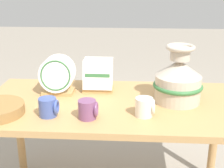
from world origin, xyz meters
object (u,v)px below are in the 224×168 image
mug_cobalt_glaze (49,107)px  mug_cream_glaze (145,107)px  mug_plum_glaze (88,109)px  dish_rack_square_plates (98,79)px  ceramic_vase (178,79)px  dish_rack_round_plates (57,79)px

mug_cobalt_glaze → mug_cream_glaze: bearing=3.9°
mug_plum_glaze → dish_rack_square_plates: bearing=88.9°
ceramic_vase → dish_rack_round_plates: ceramic_vase is taller
ceramic_vase → mug_plum_glaze: bearing=-151.8°
mug_cobalt_glaze → dish_rack_round_plates: bearing=94.7°
mug_plum_glaze → mug_cream_glaze: bearing=9.5°
mug_cream_glaze → ceramic_vase: bearing=47.6°
dish_rack_round_plates → mug_plum_glaze: size_ratio=2.33×
ceramic_vase → dish_rack_square_plates: ceramic_vase is taller
dish_rack_square_plates → mug_cobalt_glaze: (-0.21, -0.39, -0.03)m
ceramic_vase → mug_plum_glaze: ceramic_vase is taller
mug_cobalt_glaze → dish_rack_square_plates: bearing=61.3°
mug_cobalt_glaze → mug_cream_glaze: (0.49, 0.03, 0.00)m
ceramic_vase → dish_rack_square_plates: (-0.47, 0.15, -0.06)m
dish_rack_square_plates → dish_rack_round_plates: bearing=-162.9°
ceramic_vase → dish_rack_square_plates: size_ratio=1.63×
dish_rack_square_plates → mug_cobalt_glaze: size_ratio=2.03×
dish_rack_square_plates → mug_plum_glaze: 0.40m
dish_rack_round_plates → mug_plum_glaze: (0.23, -0.33, -0.05)m
mug_cream_glaze → dish_rack_square_plates: bearing=128.1°
dish_rack_round_plates → mug_cream_glaze: size_ratio=2.33×
ceramic_vase → dish_rack_round_plates: 0.71m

